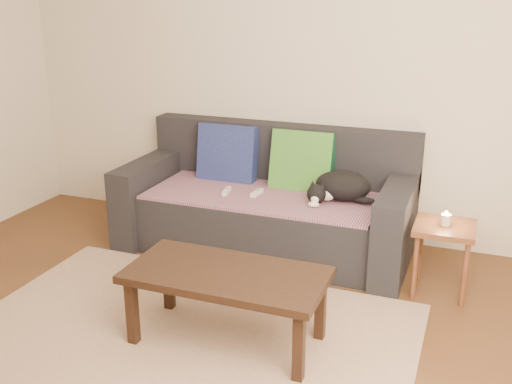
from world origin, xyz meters
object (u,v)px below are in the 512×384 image
(cat, at_px, (341,187))
(wii_remote_b, at_px, (257,193))
(side_table, at_px, (444,237))
(sofa, at_px, (268,207))
(wii_remote_a, at_px, (226,191))
(coffee_table, at_px, (226,281))

(cat, relative_size, wii_remote_b, 3.16)
(cat, relative_size, side_table, 1.04)
(sofa, relative_size, side_table, 4.59)
(wii_remote_a, distance_m, wii_remote_b, 0.22)
(wii_remote_b, bearing_deg, sofa, -11.22)
(sofa, relative_size, wii_remote_b, 14.00)
(cat, distance_m, wii_remote_a, 0.82)
(sofa, bearing_deg, wii_remote_b, -107.06)
(wii_remote_a, bearing_deg, coffee_table, -166.35)
(wii_remote_a, distance_m, side_table, 1.54)
(wii_remote_a, height_order, wii_remote_b, same)
(sofa, height_order, side_table, sofa)
(wii_remote_b, distance_m, side_table, 1.33)
(sofa, bearing_deg, coffee_table, -79.62)
(sofa, distance_m, wii_remote_a, 0.34)
(sofa, xyz_separation_m, cat, (0.55, -0.02, 0.23))
(side_table, bearing_deg, cat, 159.11)
(coffee_table, bearing_deg, sofa, 100.38)
(sofa, distance_m, coffee_table, 1.33)
(wii_remote_a, relative_size, side_table, 0.33)
(cat, bearing_deg, side_table, -31.29)
(wii_remote_b, height_order, coffee_table, wii_remote_b)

